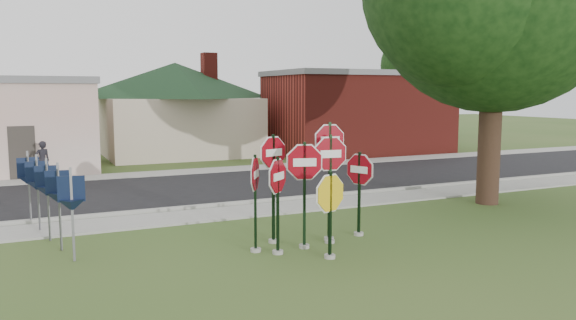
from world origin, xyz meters
name	(u,v)px	position (x,y,z in m)	size (l,w,h in m)	color
ground	(339,263)	(0.00, 0.00, 0.00)	(120.00, 120.00, 0.00)	#365620
sidewalk_near	(246,211)	(0.00, 5.50, 0.03)	(60.00, 1.60, 0.06)	gray
road	(203,188)	(0.00, 10.00, 0.02)	(60.00, 7.00, 0.04)	black
sidewalk_far	(175,173)	(0.00, 14.30, 0.03)	(60.00, 1.60, 0.06)	gray
curb	(234,204)	(0.00, 6.50, 0.07)	(60.00, 0.20, 0.14)	gray
stop_sign_center	(304,179)	(-0.14, 1.34, 1.60)	(1.11, 0.33, 2.56)	gray
stop_sign_yellow	(330,205)	(0.00, 0.40, 1.16)	(1.11, 0.37, 2.00)	gray
stop_sign_left	(278,193)	(-0.88, 1.17, 1.38)	(0.83, 0.69, 2.27)	gray
stop_sign_right	(330,172)	(0.60, 1.48, 1.69)	(1.12, 0.24, 2.69)	gray
stop_sign_back_right	(330,164)	(0.70, 1.69, 1.86)	(1.04, 0.24, 2.95)	gray
stop_sign_back_left	(273,173)	(-0.60, 2.06, 1.67)	(1.01, 0.33, 2.68)	gray
stop_sign_far_right	(359,183)	(1.60, 1.79, 1.32)	(0.43, 1.00, 2.20)	gray
stop_sign_far_left	(255,190)	(-1.26, 1.53, 1.39)	(0.59, 0.91, 2.30)	gray
route_sign_row	(48,191)	(-5.40, 4.50, 1.22)	(1.43, 4.63, 2.00)	#59595E
building_house	(176,90)	(2.00, 22.00, 3.65)	(11.60, 11.60, 6.20)	#BBAB95
building_brick	(358,111)	(12.00, 18.50, 2.40)	(10.20, 6.20, 4.75)	maroon
bg_tree_right	(417,66)	(22.00, 26.00, 5.58)	(5.60, 5.60, 8.40)	#311D15
pedestrian	(43,161)	(-5.29, 14.13, 0.85)	(0.58, 0.38, 1.58)	black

